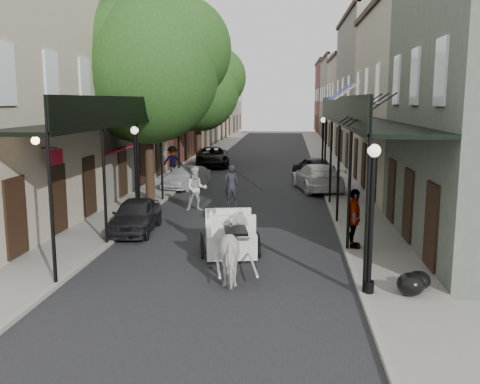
% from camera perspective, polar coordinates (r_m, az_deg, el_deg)
% --- Properties ---
extents(ground, '(140.00, 140.00, 0.00)m').
position_cam_1_polar(ground, '(15.87, -2.53, -8.06)').
color(ground, gray).
rests_on(ground, ground).
extents(road, '(8.00, 90.00, 0.01)m').
position_cam_1_polar(road, '(35.36, 1.88, 1.88)').
color(road, black).
rests_on(road, ground).
extents(sidewalk_left, '(2.20, 90.00, 0.12)m').
position_cam_1_polar(sidewalk_left, '(36.00, -6.09, 2.06)').
color(sidewalk_left, gray).
rests_on(sidewalk_left, ground).
extents(sidewalk_right, '(2.20, 90.00, 0.12)m').
position_cam_1_polar(sidewalk_right, '(35.41, 9.99, 1.84)').
color(sidewalk_right, gray).
rests_on(sidewalk_right, ground).
extents(building_row_left, '(5.00, 80.00, 10.50)m').
position_cam_1_polar(building_row_left, '(46.22, -8.18, 10.16)').
color(building_row_left, '#AB9E89').
rests_on(building_row_left, ground).
extents(building_row_right, '(5.00, 80.00, 10.50)m').
position_cam_1_polar(building_row_right, '(45.44, 13.77, 10.00)').
color(building_row_right, gray).
rests_on(building_row_right, ground).
extents(gallery_left, '(2.20, 18.05, 4.88)m').
position_cam_1_polar(gallery_left, '(23.01, -12.18, 7.55)').
color(gallery_left, black).
rests_on(gallery_left, sidewalk_left).
extents(gallery_right, '(2.20, 18.05, 4.88)m').
position_cam_1_polar(gallery_right, '(22.13, 12.43, 7.46)').
color(gallery_right, black).
rests_on(gallery_right, sidewalk_right).
extents(tree_near, '(7.31, 6.80, 9.63)m').
position_cam_1_polar(tree_near, '(25.97, -8.94, 13.26)').
color(tree_near, '#382619').
rests_on(tree_near, sidewalk_left).
extents(tree_far, '(6.45, 6.00, 8.61)m').
position_cam_1_polar(tree_far, '(39.66, -3.95, 11.17)').
color(tree_far, '#382619').
rests_on(tree_far, sidewalk_left).
extents(lamppost_right_near, '(0.32, 0.32, 3.71)m').
position_cam_1_polar(lamppost_right_near, '(13.42, 13.83, -2.60)').
color(lamppost_right_near, black).
rests_on(lamppost_right_near, sidewalk_right).
extents(lamppost_left, '(0.32, 0.32, 3.71)m').
position_cam_1_polar(lamppost_left, '(22.04, -11.04, 2.27)').
color(lamppost_left, black).
rests_on(lamppost_left, sidewalk_left).
extents(lamppost_right_far, '(0.32, 0.32, 3.71)m').
position_cam_1_polar(lamppost_right_far, '(33.15, 8.81, 4.80)').
color(lamppost_right_far, black).
rests_on(lamppost_right_far, sidewalk_right).
extents(horse, '(1.32, 2.25, 1.79)m').
position_cam_1_polar(horse, '(14.59, -0.42, -6.01)').
color(horse, silver).
rests_on(horse, ground).
extents(carriage, '(2.09, 2.85, 2.99)m').
position_cam_1_polar(carriage, '(17.21, -1.15, -2.64)').
color(carriage, black).
rests_on(carriage, ground).
extents(pedestrian_walking, '(1.13, 0.98, 1.96)m').
position_cam_1_polar(pedestrian_walking, '(23.69, -4.69, 0.33)').
color(pedestrian_walking, beige).
rests_on(pedestrian_walking, ground).
extents(pedestrian_sidewalk_left, '(1.30, 0.82, 1.92)m').
position_cam_1_polar(pedestrian_sidewalk_left, '(33.71, -7.18, 3.27)').
color(pedestrian_sidewalk_left, gray).
rests_on(pedestrian_sidewalk_left, sidewalk_left).
extents(pedestrian_sidewalk_right, '(0.58, 1.17, 1.93)m').
position_cam_1_polar(pedestrian_sidewalk_right, '(17.67, 12.07, -2.78)').
color(pedestrian_sidewalk_right, gray).
rests_on(pedestrian_sidewalk_right, sidewalk_right).
extents(car_left_near, '(1.69, 3.79, 1.27)m').
position_cam_1_polar(car_left_near, '(20.24, -11.08, -2.46)').
color(car_left_near, black).
rests_on(car_left_near, ground).
extents(car_left_mid, '(2.27, 3.88, 1.21)m').
position_cam_1_polar(car_left_mid, '(29.82, -5.73, 1.52)').
color(car_left_mid, '#98989D').
rests_on(car_left_mid, ground).
extents(car_left_far, '(3.14, 5.47, 1.44)m').
position_cam_1_polar(car_left_far, '(39.60, -2.98, 3.76)').
color(car_left_far, black).
rests_on(car_left_far, ground).
extents(car_right_near, '(3.02, 5.37, 1.47)m').
position_cam_1_polar(car_right_near, '(29.30, 8.23, 1.58)').
color(car_right_near, silver).
rests_on(car_right_near, ground).
extents(car_right_far, '(2.94, 4.19, 1.33)m').
position_cam_1_polar(car_right_far, '(34.39, 7.81, 2.68)').
color(car_right_far, black).
rests_on(car_right_far, ground).
extents(trash_bags, '(0.93, 1.08, 0.57)m').
position_cam_1_polar(trash_bags, '(14.12, 18.05, -9.19)').
color(trash_bags, black).
rests_on(trash_bags, sidewalk_right).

